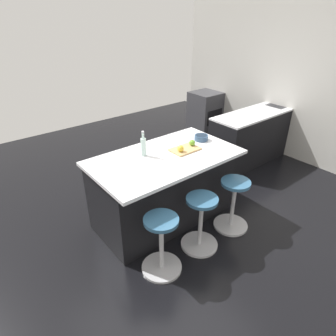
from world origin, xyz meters
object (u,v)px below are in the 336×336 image
at_px(stool_near_camera, 161,246).
at_px(apple_yellow, 181,149).
at_px(apple_green, 192,143).
at_px(oven_range, 205,112).
at_px(stool_middle, 200,224).
at_px(stool_by_window, 233,206).
at_px(cutting_board, 185,149).
at_px(fruit_bowl, 201,137).
at_px(water_bottle, 143,146).
at_px(kitchen_island, 163,187).

relative_size(stool_near_camera, apple_yellow, 8.62).
bearing_deg(apple_green, oven_range, -138.78).
bearing_deg(stool_middle, oven_range, -135.78).
relative_size(stool_by_window, cutting_board, 1.90).
bearing_deg(cutting_board, apple_green, -174.19).
xyz_separation_m(apple_green, fruit_bowl, (-0.25, -0.09, -0.02)).
bearing_deg(fruit_bowl, water_bottle, -6.33).
bearing_deg(stool_by_window, stool_near_camera, 0.00).
xyz_separation_m(apple_yellow, water_bottle, (0.39, -0.22, 0.06)).
bearing_deg(stool_near_camera, apple_green, -147.24).
distance_m(oven_range, stool_by_window, 3.44).
bearing_deg(stool_near_camera, fruit_bowl, -149.70).
relative_size(apple_green, water_bottle, 0.25).
xyz_separation_m(stool_middle, fruit_bowl, (-0.68, -0.73, 0.66)).
xyz_separation_m(oven_range, apple_green, (2.31, 2.02, 0.57)).
relative_size(cutting_board, apple_yellow, 4.55).
height_order(apple_yellow, water_bottle, water_bottle).
xyz_separation_m(stool_middle, stool_near_camera, (0.57, 0.00, 0.00)).
distance_m(stool_by_window, stool_near_camera, 1.14).
relative_size(water_bottle, fruit_bowl, 1.71).
bearing_deg(water_bottle, apple_yellow, 150.08).
distance_m(apple_yellow, fruit_bowl, 0.50).
height_order(oven_range, fruit_bowl, fruit_bowl).
xyz_separation_m(kitchen_island, apple_yellow, (-0.20, 0.10, 0.53)).
bearing_deg(apple_green, apple_yellow, 10.32).
bearing_deg(oven_range, stool_middle, 44.22).
bearing_deg(cutting_board, oven_range, -140.19).
relative_size(stool_middle, apple_green, 8.82).
distance_m(oven_range, apple_yellow, 3.32).
relative_size(kitchen_island, apple_yellow, 22.85).
bearing_deg(stool_by_window, apple_green, -77.81).
xyz_separation_m(stool_near_camera, fruit_bowl, (-1.25, -0.73, 0.66)).
xyz_separation_m(cutting_board, apple_green, (-0.13, -0.01, 0.05)).
relative_size(stool_by_window, stool_middle, 1.00).
height_order(kitchen_island, cutting_board, cutting_board).
distance_m(apple_green, fruit_bowl, 0.26).
bearing_deg(water_bottle, oven_range, -147.88).
relative_size(stool_near_camera, fruit_bowl, 3.73).
bearing_deg(cutting_board, stool_by_window, 113.46).
bearing_deg(cutting_board, stool_near_camera, 36.03).
height_order(stool_near_camera, apple_yellow, apple_yellow).
xyz_separation_m(apple_green, apple_yellow, (0.23, 0.04, 0.00)).
xyz_separation_m(oven_range, water_bottle, (2.93, 1.84, 0.63)).
bearing_deg(kitchen_island, stool_middle, 90.00).
bearing_deg(fruit_bowl, cutting_board, 14.59).
bearing_deg(apple_yellow, apple_green, -169.68).
bearing_deg(stool_by_window, water_bottle, -47.29).
relative_size(apple_green, fruit_bowl, 0.42).
relative_size(stool_near_camera, water_bottle, 2.18).
height_order(oven_range, kitchen_island, kitchen_island).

